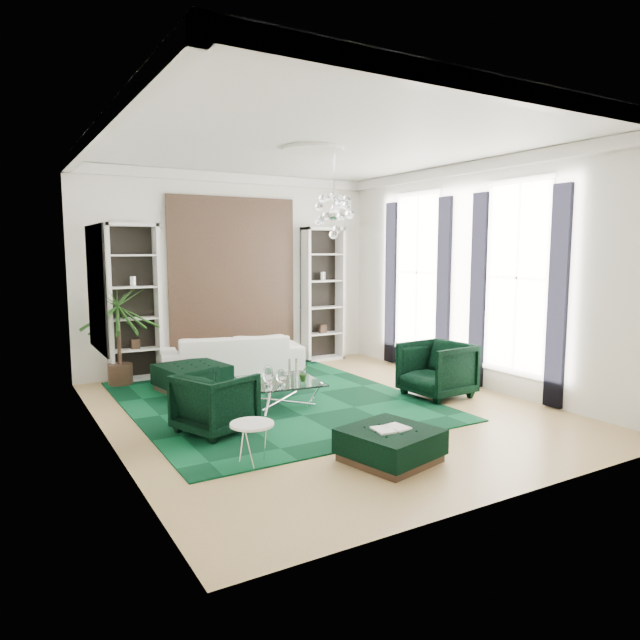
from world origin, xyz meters
TOP-DOWN VIEW (x-y plane):
  - floor at (0.00, 0.00)m, footprint 6.00×7.00m
  - ceiling at (0.00, 0.00)m, footprint 6.00×7.00m
  - wall_back at (0.00, 3.51)m, footprint 6.00×0.02m
  - wall_front at (0.00, -3.51)m, footprint 6.00×0.02m
  - wall_left at (-3.01, 0.00)m, footprint 0.02×7.00m
  - wall_right at (3.01, 0.00)m, footprint 0.02×7.00m
  - crown_molding at (0.00, 0.00)m, footprint 6.00×7.00m
  - ceiling_medallion at (0.00, 0.30)m, footprint 0.90×0.90m
  - tapestry at (0.00, 3.46)m, footprint 2.50×0.06m
  - shelving_left at (-1.95, 3.31)m, footprint 0.90×0.38m
  - shelving_right at (1.95, 3.31)m, footprint 0.90×0.38m
  - painting at (-2.97, 0.60)m, footprint 0.04×1.30m
  - window_near at (2.99, -0.90)m, footprint 0.03×1.10m
  - curtain_near_a at (2.96, -1.68)m, footprint 0.07×0.30m
  - curtain_near_b at (2.96, -0.12)m, footprint 0.07×0.30m
  - window_far at (2.99, 1.50)m, footprint 0.03×1.10m
  - curtain_far_a at (2.96, 0.72)m, footprint 0.07×0.30m
  - curtain_far_b at (2.96, 2.28)m, footprint 0.07×0.30m
  - rug at (-0.45, 0.83)m, footprint 4.20×5.00m
  - sofa at (-0.29, 2.89)m, footprint 2.75×1.50m
  - armchair_left at (-1.74, -0.22)m, footprint 1.11×1.10m
  - armchair_right at (1.92, -0.30)m, footprint 1.03×1.01m
  - coffee_table at (-0.46, 0.50)m, footprint 1.26×1.26m
  - ottoman_side at (-1.34, 2.01)m, footprint 1.16×1.16m
  - ottoman_front at (-0.43, -2.17)m, footprint 1.10×1.10m
  - book at (-0.43, -2.17)m, footprint 0.41×0.27m
  - side_table at (-1.79, -1.50)m, footprint 0.52×0.52m
  - palm at (-2.27, 3.07)m, footprint 1.51×1.51m
  - chandelier at (0.25, 0.12)m, footprint 0.98×0.98m
  - table_plant at (-0.18, 0.27)m, footprint 0.16×0.15m

SIDE VIEW (x-z plane):
  - floor at x=0.00m, z-range -0.02..0.00m
  - rug at x=-0.45m, z-range 0.00..0.02m
  - ottoman_front at x=-0.43m, z-range 0.00..0.37m
  - coffee_table at x=-0.46m, z-range 0.00..0.39m
  - ottoman_side at x=-1.34m, z-range 0.00..0.45m
  - side_table at x=-1.79m, z-range 0.00..0.46m
  - sofa at x=-0.29m, z-range 0.00..0.76m
  - book at x=-0.43m, z-range 0.37..0.40m
  - armchair_left at x=-1.74m, z-range 0.00..0.79m
  - armchair_right at x=1.92m, z-range 0.00..0.88m
  - table_plant at x=-0.18m, z-range 0.39..0.64m
  - palm at x=-2.27m, z-range 0.00..2.24m
  - shelving_left at x=-1.95m, z-range 0.00..2.80m
  - shelving_right at x=1.95m, z-range 0.00..2.80m
  - curtain_near_a at x=2.96m, z-range 0.02..3.27m
  - curtain_near_b at x=2.96m, z-range 0.02..3.27m
  - curtain_far_a at x=2.96m, z-range 0.02..3.27m
  - curtain_far_b at x=2.96m, z-range 0.02..3.27m
  - painting at x=-2.97m, z-range 1.05..2.65m
  - wall_back at x=0.00m, z-range 0.00..3.80m
  - wall_front at x=0.00m, z-range 0.00..3.80m
  - wall_left at x=-3.01m, z-range 0.00..3.80m
  - wall_right at x=3.01m, z-range 0.00..3.80m
  - tapestry at x=0.00m, z-range 0.50..3.30m
  - window_near at x=2.99m, z-range 0.45..3.35m
  - window_far at x=2.99m, z-range 0.45..3.35m
  - chandelier at x=0.25m, z-range 2.51..3.19m
  - crown_molding at x=0.00m, z-range 3.61..3.79m
  - ceiling_medallion at x=0.00m, z-range 3.75..3.79m
  - ceiling at x=0.00m, z-range 3.80..3.82m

